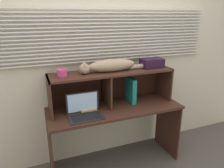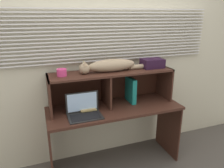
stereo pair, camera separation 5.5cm
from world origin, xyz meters
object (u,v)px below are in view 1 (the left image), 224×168
Objects in this scene: binder_upright at (130,90)px; small_basket at (62,73)px; cat at (111,66)px; laptop at (85,111)px; storage_box at (152,63)px; book_stack at (87,107)px.

small_basket is at bearing 180.00° from binder_upright.
cat reaches higher than laptop.
laptop is 0.46m from small_basket.
laptop is 1.37× the size of storage_box.
cat reaches higher than book_stack.
laptop is 1.37× the size of book_stack.
binder_upright is at bearing -0.00° from cat.
cat is at bearing 180.00° from storage_box.
storage_box is at bearing 0.00° from binder_upright.
storage_box is at bearing 11.04° from laptop.
small_basket reaches higher than binder_upright.
cat is at bearing 25.82° from laptop.
binder_upright is 1.17× the size of storage_box.
storage_box is at bearing 0.30° from book_stack.
small_basket is (-0.53, -0.00, -0.03)m from cat.
cat is 0.57m from laptop.
cat is 0.53m from small_basket.
cat is 3.14× the size of binder_upright.
book_stack is 0.93m from storage_box.
cat is 2.67× the size of laptop.
storage_box reaches higher than book_stack.
storage_box reaches higher than laptop.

